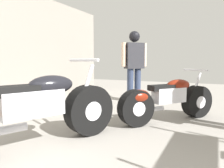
# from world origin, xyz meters

# --- Properties ---
(ground_plane) EXTENTS (15.34, 15.34, 0.00)m
(ground_plane) POSITION_xyz_m (0.00, 3.20, 0.00)
(ground_plane) COLOR gray
(garage_partition_left) EXTENTS (0.08, 7.03, 2.63)m
(garage_partition_left) POSITION_xyz_m (-3.08, 3.20, 1.31)
(garage_partition_left) COLOR gray
(garage_partition_left) RESTS_ON ground_plane
(motorcycle_maroon_cruiser) EXTENTS (1.12, 2.16, 1.05)m
(motorcycle_maroon_cruiser) POSITION_xyz_m (-0.96, 1.84, 0.44)
(motorcycle_maroon_cruiser) COLOR black
(motorcycle_maroon_cruiser) RESTS_ON ground_plane
(motorcycle_black_naked) EXTENTS (1.31, 1.60, 0.88)m
(motorcycle_black_naked) POSITION_xyz_m (0.20, 3.73, 0.37)
(motorcycle_black_naked) COLOR black
(motorcycle_black_naked) RESTS_ON ground_plane
(mechanic_in_blue) EXTENTS (0.56, 0.59, 1.78)m
(mechanic_in_blue) POSITION_xyz_m (-0.96, 5.25, 1.06)
(mechanic_in_blue) COLOR #2D3851
(mechanic_in_blue) RESTS_ON ground_plane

